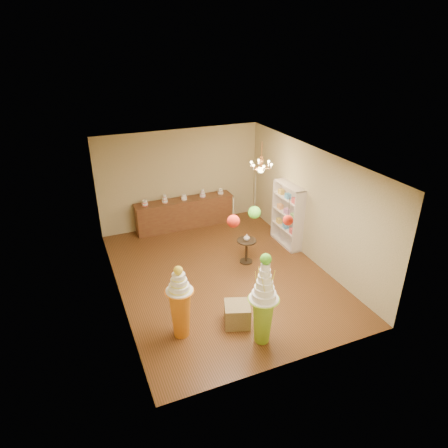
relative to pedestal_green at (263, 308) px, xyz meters
name	(u,v)px	position (x,y,z in m)	size (l,w,h in m)	color
floor	(221,274)	(0.17, 2.51, -0.77)	(6.50, 6.50, 0.00)	#5A3418
ceiling	(221,159)	(0.17, 2.51, 2.23)	(6.50, 6.50, 0.00)	silver
wall_back	(180,179)	(0.17, 5.76, 0.73)	(5.00, 0.04, 3.00)	tan
wall_front	(295,297)	(0.17, -0.74, 0.73)	(5.00, 0.04, 3.00)	tan
wall_left	(114,240)	(-2.33, 2.51, 0.73)	(0.04, 6.50, 3.00)	tan
wall_right	(311,205)	(2.67, 2.51, 0.73)	(0.04, 6.50, 3.00)	tan
pedestal_green	(263,308)	(0.00, 0.00, 0.00)	(0.68, 0.68, 1.97)	#84B227
pedestal_orange	(180,307)	(-1.41, 0.78, -0.10)	(0.62, 0.62, 1.60)	orange
burlap_riser	(237,314)	(-0.24, 0.65, -0.54)	(0.52, 0.52, 0.48)	#8F794E
sideboard	(185,213)	(0.17, 5.48, -0.30)	(3.04, 0.54, 1.16)	brown
shelving_unit	(288,215)	(2.51, 3.31, 0.13)	(0.33, 1.20, 1.80)	beige
round_table	(246,248)	(1.01, 2.81, -0.35)	(0.66, 0.66, 0.66)	black
vase	(247,237)	(1.01, 2.81, -0.04)	(0.16, 0.16, 0.17)	beige
pom_red_left	(233,221)	(-0.45, 0.43, 1.74)	(0.23, 0.23, 0.61)	#474233
pom_green_mid	(254,212)	(0.49, 1.44, 1.33)	(0.27, 0.27, 1.04)	#474233
pom_red_right	(288,220)	(0.38, -0.03, 1.80)	(0.18, 0.18, 0.52)	#474233
chandelier	(261,168)	(1.74, 3.55, 1.53)	(0.77, 0.77, 0.85)	#E99152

